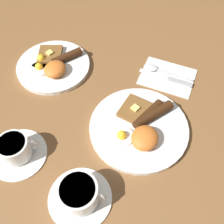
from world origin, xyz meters
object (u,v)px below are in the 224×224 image
(teacup_near, at_px, (79,195))
(teacup_far, at_px, (16,150))
(breakfast_plate_near, at_px, (140,127))
(knife, at_px, (169,79))
(spoon, at_px, (156,69))
(breakfast_plate_far, at_px, (53,65))

(teacup_near, height_order, teacup_far, teacup_near)
(breakfast_plate_near, height_order, teacup_near, teacup_near)
(teacup_far, bearing_deg, knife, -30.34)
(teacup_near, height_order, spoon, teacup_near)
(knife, bearing_deg, teacup_far, 54.19)
(breakfast_plate_far, bearing_deg, spoon, -64.15)
(teacup_near, relative_size, teacup_far, 1.00)
(spoon, bearing_deg, teacup_far, 61.55)
(teacup_near, bearing_deg, breakfast_plate_far, 43.35)
(breakfast_plate_near, bearing_deg, knife, -1.18)
(breakfast_plate_near, distance_m, spoon, 0.24)
(spoon, bearing_deg, breakfast_plate_near, 97.18)
(knife, bearing_deg, spoon, -25.74)
(breakfast_plate_near, xyz_separation_m, teacup_near, (-0.25, 0.05, 0.02))
(breakfast_plate_near, distance_m, knife, 0.22)
(teacup_near, distance_m, knife, 0.47)
(breakfast_plate_near, xyz_separation_m, breakfast_plate_far, (0.09, 0.36, 0.00))
(teacup_near, bearing_deg, knife, -6.10)
(knife, height_order, spoon, spoon)
(teacup_near, height_order, knife, teacup_near)
(breakfast_plate_near, relative_size, knife, 1.58)
(breakfast_plate_near, height_order, knife, breakfast_plate_near)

